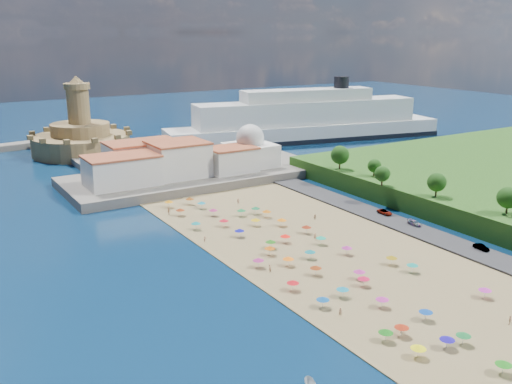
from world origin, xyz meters
TOP-DOWN VIEW (x-y plane):
  - ground at (0.00, 0.00)m, footprint 700.00×700.00m
  - terrace at (10.00, 73.00)m, footprint 90.00×36.00m
  - jetty at (-12.00, 108.00)m, footprint 18.00×70.00m
  - waterfront_buildings at (-3.05, 73.64)m, footprint 57.00×29.00m
  - domed_building at (30.00, 71.00)m, footprint 16.00×16.00m
  - fortress at (-12.00, 138.00)m, footprint 40.00×40.00m
  - cruise_ship at (86.88, 113.80)m, footprint 135.62×46.06m
  - beach_parasols at (-1.76, -11.45)m, footprint 32.37×116.10m
  - beachgoers at (-2.78, -1.65)m, footprint 36.18×98.65m
  - parked_cars at (36.00, -9.58)m, footprint 2.17×55.22m
  - hillside_trees at (47.45, -4.31)m, footprint 12.11×105.12m

SIDE VIEW (x-z plane):
  - ground at x=0.00m, z-range 0.00..0.00m
  - beachgoers at x=-2.78m, z-range 0.18..2.03m
  - jetty at x=-12.00m, z-range 0.00..2.40m
  - parked_cars at x=36.00m, z-range 0.69..1.97m
  - terrace at x=10.00m, z-range 0.00..3.00m
  - beach_parasols at x=-1.76m, z-range 1.05..3.25m
  - fortress at x=-12.00m, z-range -9.52..22.88m
  - waterfront_buildings at x=-3.05m, z-range 2.38..13.38m
  - cruise_ship at x=86.88m, z-range -5.98..23.35m
  - domed_building at x=30.00m, z-range 1.47..16.47m
  - hillside_trees at x=47.45m, z-range 6.13..13.85m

